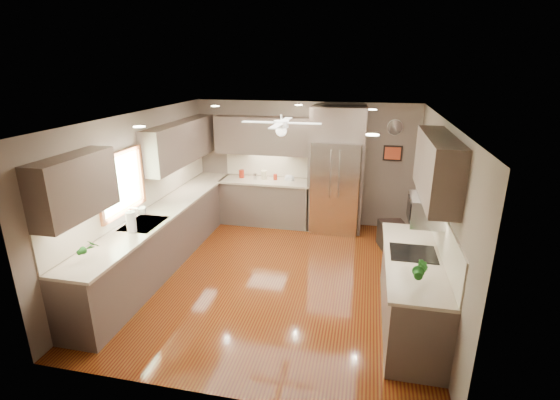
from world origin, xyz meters
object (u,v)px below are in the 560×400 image
at_px(canister_d, 275,177).
at_px(soap_bottle, 143,210).
at_px(canister_b, 255,176).
at_px(bowl, 289,180).
at_px(potted_plant_left, 88,248).
at_px(canister_a, 242,174).
at_px(potted_plant_right, 421,270).
at_px(stool, 392,235).
at_px(microwave, 426,210).
at_px(canister_c, 264,175).
at_px(refrigerator, 336,172).
at_px(paper_towel, 131,222).

relative_size(canister_d, soap_bottle, 0.57).
bearing_deg(canister_b, bowl, 3.42).
bearing_deg(potted_plant_left, canister_a, 80.15).
bearing_deg(canister_d, potted_plant_right, -56.41).
height_order(canister_d, potted_plant_right, potted_plant_right).
bearing_deg(stool, soap_bottle, -155.70).
bearing_deg(bowl, microwave, -50.70).
distance_m(canister_c, bowl, 0.54).
distance_m(canister_c, stool, 2.79).
distance_m(potted_plant_left, refrigerator, 4.68).
distance_m(canister_b, refrigerator, 1.66).
height_order(canister_c, refrigerator, refrigerator).
bearing_deg(potted_plant_right, canister_b, 128.26).
relative_size(microwave, paper_towel, 1.65).
bearing_deg(potted_plant_left, bowl, 66.53).
distance_m(canister_a, stool, 3.25).
distance_m(canister_b, canister_c, 0.18).
xyz_separation_m(bowl, microwave, (2.27, -2.78, 0.52)).
xyz_separation_m(bowl, refrigerator, (0.95, -0.07, 0.22)).
bearing_deg(bowl, canister_d, 174.83).
bearing_deg(canister_d, stool, -16.99).
bearing_deg(canister_b, paper_towel, -108.07).
distance_m(refrigerator, paper_towel, 3.97).
relative_size(canister_b, bowl, 0.63).
height_order(canister_c, paper_towel, paper_towel).
bearing_deg(canister_b, canister_a, 166.97).
height_order(bowl, stool, bowl).
distance_m(bowl, paper_towel, 3.48).
height_order(canister_c, potted_plant_right, potted_plant_right).
xyz_separation_m(soap_bottle, paper_towel, (0.16, -0.59, 0.04)).
distance_m(canister_c, potted_plant_left, 4.12).
bearing_deg(microwave, canister_d, 132.50).
bearing_deg(canister_d, refrigerator, -4.34).
distance_m(canister_c, refrigerator, 1.49).
height_order(potted_plant_left, microwave, microwave).
distance_m(soap_bottle, potted_plant_left, 1.49).
height_order(canister_b, potted_plant_left, potted_plant_left).
bearing_deg(microwave, stool, 96.10).
xyz_separation_m(potted_plant_left, stool, (3.75, 3.24, -0.86)).
xyz_separation_m(canister_d, potted_plant_right, (2.45, -3.69, 0.09)).
relative_size(soap_bottle, potted_plant_left, 0.65).
distance_m(canister_a, microwave, 4.35).
bearing_deg(potted_plant_right, paper_towel, 170.82).
bearing_deg(soap_bottle, paper_towel, -74.71).
xyz_separation_m(canister_c, stool, (2.58, -0.71, -0.79)).
relative_size(canister_a, bowl, 0.86).
distance_m(potted_plant_right, paper_towel, 3.88).
xyz_separation_m(bowl, stool, (2.05, -0.69, -0.73)).
distance_m(canister_a, paper_towel, 3.14).
bearing_deg(paper_towel, canister_b, 71.93).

